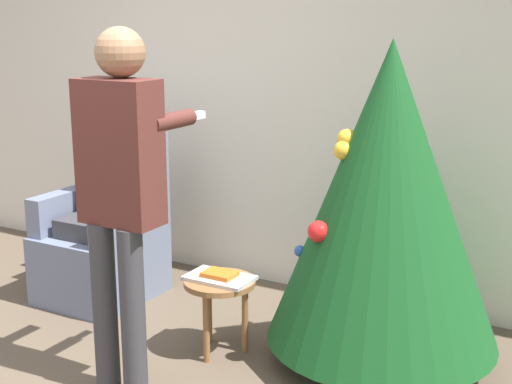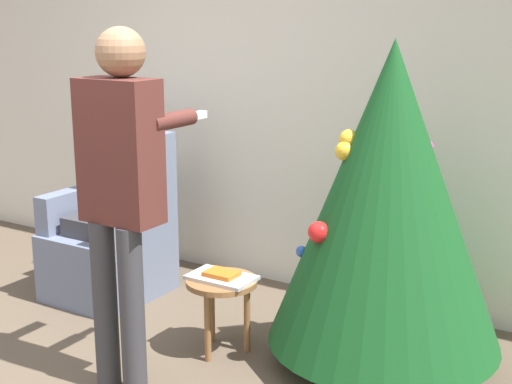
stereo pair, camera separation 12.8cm
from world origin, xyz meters
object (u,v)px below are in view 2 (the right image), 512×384
Objects in this scene: person_standing at (121,180)px; person_seated at (107,192)px; armchair at (113,239)px; christmas_tree at (388,197)px; side_stool at (222,291)px.

person_seated is at bearing 136.83° from person_standing.
armchair is 0.85× the size of person_seated.
christmas_tree is 1.99m from armchair.
person_standing is at bearing -109.15° from side_stool.
person_standing is 0.91m from side_stool.
person_standing is (0.91, -0.86, 0.36)m from person_seated.
christmas_tree is 1.04m from side_stool.
person_seated reaches higher than side_stool.
christmas_tree is 1.59× the size of armchair.
person_seated is (-0.00, -0.03, 0.33)m from armchair.
christmas_tree is 4.04× the size of side_stool.
christmas_tree reaches higher than person_seated.
armchair is (-1.91, 0.03, -0.55)m from christmas_tree.
person_seated is 0.72× the size of person_standing.
armchair is at bearing 90.00° from person_seated.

